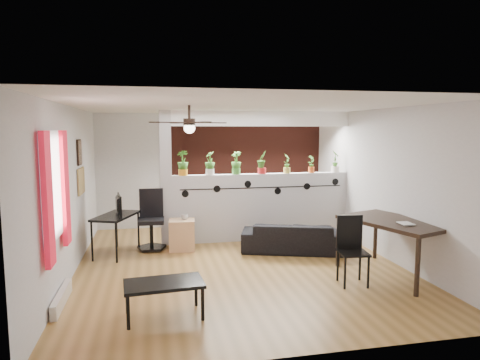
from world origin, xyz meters
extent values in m
cube|color=brown|center=(0.00, 0.00, -0.05)|extent=(6.30, 7.10, 0.10)
cube|color=#B7B7BA|center=(0.00, 3.02, 1.30)|extent=(6.30, 0.04, 2.90)
cube|color=#B7B7BA|center=(0.00, -3.02, 1.30)|extent=(6.30, 0.04, 2.90)
cube|color=#B7B7BA|center=(-2.62, 0.00, 1.30)|extent=(0.04, 7.10, 2.90)
cube|color=#B7B7BA|center=(2.62, 0.00, 1.30)|extent=(0.04, 7.10, 2.90)
cube|color=white|center=(0.00, 0.00, 2.65)|extent=(6.30, 7.10, 0.10)
cube|color=#BCBCC1|center=(0.80, 1.50, 0.68)|extent=(3.60, 0.18, 1.35)
cube|color=white|center=(0.80, 1.50, 2.45)|extent=(3.60, 0.18, 0.30)
cube|color=#BCBCC1|center=(-1.11, 1.50, 1.30)|extent=(0.22, 0.20, 2.60)
cube|color=#983B2C|center=(0.80, 2.97, 1.30)|extent=(3.90, 0.05, 2.60)
cube|color=black|center=(0.80, 1.40, 1.08)|extent=(3.31, 0.01, 0.02)
cylinder|color=black|center=(-0.75, 1.40, 1.00)|extent=(0.14, 0.01, 0.14)
cylinder|color=black|center=(-0.13, 1.40, 1.08)|extent=(0.14, 0.01, 0.14)
cylinder|color=black|center=(0.49, 1.40, 1.16)|extent=(0.14, 0.01, 0.14)
cylinder|color=black|center=(1.11, 1.40, 1.00)|extent=(0.14, 0.01, 0.14)
cylinder|color=black|center=(1.73, 1.40, 1.08)|extent=(0.14, 0.01, 0.14)
cylinder|color=black|center=(2.35, 1.40, 1.16)|extent=(0.14, 0.01, 0.14)
cube|color=white|center=(-2.58, -1.20, 1.55)|extent=(0.02, 0.95, 1.25)
cube|color=white|center=(-2.57, -1.20, 1.55)|extent=(0.04, 1.05, 1.35)
cube|color=red|center=(-2.53, -1.70, 1.45)|extent=(0.06, 0.30, 1.55)
cube|color=red|center=(-2.53, -0.70, 1.45)|extent=(0.06, 0.30, 1.55)
cube|color=silver|center=(-2.54, -1.20, 0.09)|extent=(0.08, 1.00, 0.18)
cube|color=#A4864F|center=(-2.58, 0.95, 1.35)|extent=(0.03, 0.60, 0.45)
cube|color=#8C7259|center=(-2.58, 0.90, 1.85)|extent=(0.03, 0.30, 0.40)
cube|color=black|center=(-2.58, 0.90, 1.85)|extent=(0.02, 0.34, 0.44)
cylinder|color=black|center=(-0.80, -0.30, 2.50)|extent=(0.04, 0.04, 0.20)
cylinder|color=black|center=(-0.80, -0.30, 2.35)|extent=(0.18, 0.18, 0.10)
sphere|color=white|center=(-0.80, -0.30, 2.26)|extent=(0.17, 0.17, 0.17)
cube|color=black|center=(-0.48, -0.18, 2.34)|extent=(0.55, 0.29, 0.01)
cube|color=black|center=(-0.92, 0.02, 2.34)|extent=(0.29, 0.55, 0.01)
cube|color=black|center=(-1.12, -0.42, 2.34)|extent=(0.55, 0.29, 0.01)
cube|color=black|center=(-0.68, -0.62, 2.34)|extent=(0.29, 0.55, 0.01)
cylinder|color=orange|center=(-0.78, 1.50, 1.41)|extent=(0.18, 0.18, 0.12)
imported|color=#225217|center=(-0.78, 1.50, 1.64)|extent=(0.31, 0.28, 0.39)
cylinder|color=white|center=(-0.25, 1.50, 1.41)|extent=(0.17, 0.17, 0.12)
imported|color=#225217|center=(-0.25, 1.50, 1.63)|extent=(0.24, 0.28, 0.36)
cylinder|color=#3E8631|center=(0.27, 1.50, 1.41)|extent=(0.17, 0.17, 0.12)
imported|color=#225217|center=(0.27, 1.50, 1.63)|extent=(0.30, 0.29, 0.36)
cylinder|color=red|center=(0.80, 1.50, 1.41)|extent=(0.17, 0.17, 0.12)
imported|color=#225217|center=(0.80, 1.50, 1.63)|extent=(0.31, 0.30, 0.37)
cylinder|color=gold|center=(1.33, 1.50, 1.41)|extent=(0.14, 0.14, 0.12)
imported|color=#225217|center=(1.33, 1.50, 1.60)|extent=(0.24, 0.26, 0.30)
cylinder|color=#C94C17|center=(1.85, 1.50, 1.41)|extent=(0.12, 0.12, 0.12)
imported|color=#225217|center=(1.85, 1.50, 1.58)|extent=(0.22, 0.21, 0.26)
cylinder|color=silver|center=(2.38, 1.50, 1.41)|extent=(0.17, 0.17, 0.12)
imported|color=#225217|center=(2.38, 1.50, 1.63)|extent=(0.23, 0.27, 0.36)
imported|color=black|center=(1.14, 0.54, 0.26)|extent=(1.89, 1.20, 0.52)
cube|color=tan|center=(-0.85, 1.04, 0.29)|extent=(0.50, 0.46, 0.57)
imported|color=gray|center=(-0.80, 1.04, 0.62)|extent=(0.15, 0.15, 0.10)
cube|color=black|center=(-2.02, 0.98, 0.70)|extent=(0.85, 1.12, 0.04)
cylinder|color=black|center=(-2.40, 0.64, 0.34)|extent=(0.03, 0.03, 0.68)
cylinder|color=black|center=(-1.98, 0.47, 0.34)|extent=(0.03, 0.03, 0.68)
cylinder|color=black|center=(-2.06, 1.49, 0.34)|extent=(0.03, 0.03, 0.68)
cylinder|color=black|center=(-1.65, 1.33, 0.34)|extent=(0.03, 0.03, 0.68)
imported|color=black|center=(-2.02, 1.13, 0.82)|extent=(0.34, 0.10, 0.19)
cylinder|color=black|center=(-1.41, 1.16, 0.04)|extent=(0.57, 0.57, 0.04)
cylinder|color=black|center=(-1.41, 1.16, 0.29)|extent=(0.07, 0.07, 0.49)
cube|color=black|center=(-1.41, 1.16, 0.55)|extent=(0.49, 0.49, 0.08)
cube|color=black|center=(-1.40, 1.37, 0.86)|extent=(0.44, 0.09, 0.53)
cube|color=black|center=(2.25, -1.01, 0.83)|extent=(1.42, 1.80, 0.06)
cylinder|color=black|center=(2.08, -1.86, 0.40)|extent=(0.07, 0.07, 0.80)
cylinder|color=black|center=(2.91, -1.57, 0.40)|extent=(0.07, 0.07, 0.80)
cylinder|color=black|center=(1.59, -0.45, 0.40)|extent=(0.07, 0.07, 0.80)
cylinder|color=black|center=(2.42, -0.16, 0.40)|extent=(0.07, 0.07, 0.80)
imported|color=gray|center=(2.15, -1.31, 0.87)|extent=(0.19, 0.25, 0.02)
cube|color=black|center=(1.44, -1.27, 0.47)|extent=(0.45, 0.45, 0.03)
cube|color=black|center=(1.46, -1.10, 0.74)|extent=(0.38, 0.08, 0.50)
cube|color=black|center=(1.25, -1.42, 0.24)|extent=(0.03, 0.03, 0.47)
cube|color=black|center=(1.59, -1.46, 0.24)|extent=(0.03, 0.03, 0.47)
cube|color=black|center=(1.30, -1.09, 0.48)|extent=(0.03, 0.03, 0.97)
cube|color=black|center=(1.63, -1.13, 0.48)|extent=(0.03, 0.03, 0.97)
cube|color=black|center=(-1.26, -1.82, 0.41)|extent=(0.97, 0.59, 0.04)
cylinder|color=black|center=(-1.67, -2.07, 0.20)|extent=(0.04, 0.04, 0.39)
cylinder|color=black|center=(-0.82, -2.00, 0.20)|extent=(0.04, 0.04, 0.39)
cylinder|color=black|center=(-1.70, -1.63, 0.20)|extent=(0.04, 0.04, 0.39)
cylinder|color=black|center=(-0.85, -1.57, 0.20)|extent=(0.04, 0.04, 0.39)
camera|label=1|loc=(-1.36, -6.80, 2.24)|focal=32.00mm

